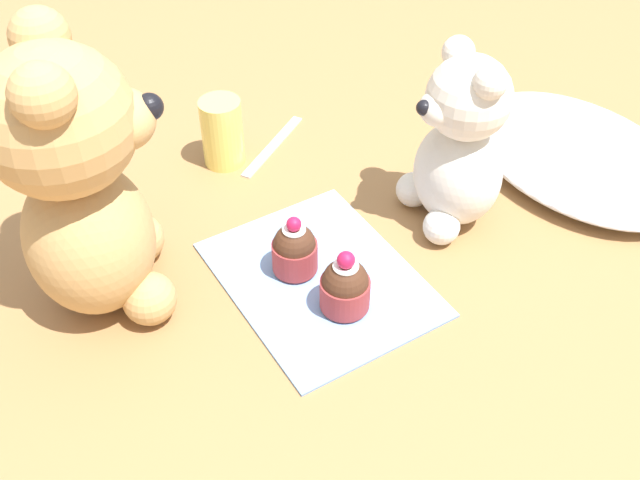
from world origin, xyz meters
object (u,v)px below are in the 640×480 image
Objects in this scene: cupcake_near_cream_bear at (348,285)px; juice_glass at (222,132)px; teaspoon at (273,145)px; teddy_bear_cream at (459,147)px; teddy_bear_tan at (80,183)px; cupcake_near_tan_bear at (295,249)px.

juice_glass is at bearing 179.01° from cupcake_near_cream_bear.
teaspoon is at bearing 85.55° from juice_glass.
teaspoon is at bearing -143.73° from teddy_bear_cream.
cupcake_near_cream_bear is (0.06, -0.17, -0.06)m from teddy_bear_cream.
teddy_bear_tan is 0.26m from juice_glass.
cupcake_near_cream_bear is 0.29m from teaspoon.
cupcake_near_tan_bear is at bearing -83.32° from teddy_bear_cream.
juice_glass is 0.61× the size of teaspoon.
teaspoon is at bearing 157.00° from cupcake_near_tan_bear.
teddy_bear_cream reaches higher than cupcake_near_cream_bear.
teddy_bear_tan is 0.22m from cupcake_near_tan_bear.
teddy_bear_cream is 2.41× the size of juice_glass.
cupcake_near_tan_bear reaches higher than teaspoon.
teddy_bear_tan is 3.37× the size of juice_glass.
teddy_bear_cream is 0.29m from juice_glass.
teddy_bear_cream reaches higher than cupcake_near_tan_bear.
juice_glass is at bearing 173.73° from cupcake_near_tan_bear.
cupcake_near_cream_bear is at bearing -136.88° from teaspoon.
teddy_bear_tan is (-0.08, -0.37, 0.05)m from teddy_bear_cream.
teaspoon is (-0.22, -0.11, -0.09)m from teddy_bear_cream.
cupcake_near_tan_bear is 0.23m from teaspoon.
juice_glass reaches higher than cupcake_near_tan_bear.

